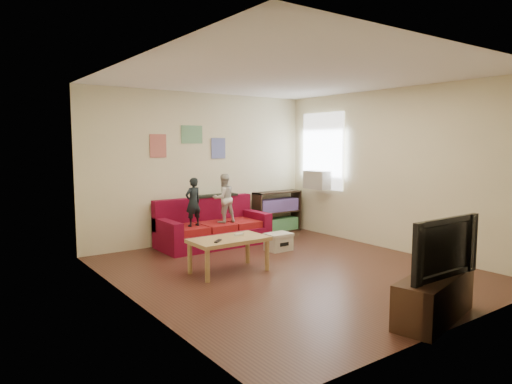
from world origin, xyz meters
TOP-DOWN VIEW (x-y plane):
  - room_shell at (0.00, 0.00)m, footprint 4.52×5.02m
  - sofa at (-0.05, 2.07)m, footprint 1.94×0.89m
  - child_a at (-0.50, 1.90)m, footprint 0.32×0.24m
  - child_b at (0.10, 1.90)m, footprint 0.42×0.33m
  - coffee_table at (-0.73, 0.43)m, footprint 1.08×0.59m
  - remote at (-0.98, 0.31)m, footprint 0.17×0.15m
  - game_controller at (-0.53, 0.48)m, footprint 0.15×0.05m
  - bookshelf at (1.61, 2.30)m, footprint 1.03×0.31m
  - window at (2.22, 1.65)m, footprint 0.04×1.08m
  - ac_unit at (2.10, 1.65)m, footprint 0.28×0.55m
  - artwork_left at (-0.85, 2.48)m, footprint 0.30×0.01m
  - artwork_center at (-0.20, 2.48)m, footprint 0.42×0.01m
  - artwork_right at (0.35, 2.48)m, footprint 0.30×0.01m
  - file_box at (0.64, 1.03)m, footprint 0.43×0.32m
  - tv_stand at (0.05, -2.25)m, footprint 1.29×0.68m
  - television at (0.05, -2.25)m, footprint 1.06×0.14m
  - tissue at (0.55, 1.21)m, footprint 0.11×0.11m

SIDE VIEW (x-z plane):
  - tissue at x=0.55m, z-range 0.00..0.11m
  - file_box at x=0.64m, z-range 0.00..0.30m
  - tv_stand at x=0.05m, z-range 0.00..0.46m
  - sofa at x=-0.05m, z-range -0.14..0.71m
  - bookshelf at x=1.61m, z-range -0.04..0.78m
  - coffee_table at x=-0.73m, z-range 0.17..0.66m
  - remote at x=-0.98m, z-range 0.48..0.50m
  - game_controller at x=-0.53m, z-range 0.48..0.52m
  - television at x=0.05m, z-range 0.46..1.07m
  - child_a at x=-0.50m, z-range 0.41..1.23m
  - child_b at x=0.10m, z-range 0.41..1.27m
  - ac_unit at x=2.10m, z-range 0.91..1.26m
  - room_shell at x=0.00m, z-range -0.01..2.71m
  - window at x=2.22m, z-range 0.90..2.38m
  - artwork_right at x=0.35m, z-range 1.51..1.89m
  - artwork_left at x=-0.85m, z-range 1.55..1.95m
  - artwork_center at x=-0.20m, z-range 1.79..2.11m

